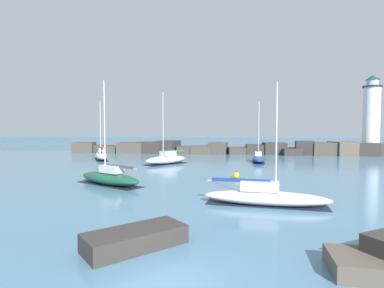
{
  "coord_description": "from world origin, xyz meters",
  "views": [
    {
      "loc": [
        1.91,
        -9.12,
        4.97
      ],
      "look_at": [
        -2.48,
        27.12,
        3.14
      ],
      "focal_mm": 28.0,
      "sensor_mm": 36.0,
      "label": 1
    }
  ],
  "objects_px": {
    "sailboat_moored_0": "(109,177)",
    "sailboat_moored_3": "(265,196)",
    "sailboat_moored_4": "(166,159)",
    "sailboat_moored_2": "(101,155)",
    "mooring_buoy_orange_near": "(236,175)",
    "lighthouse": "(371,120)",
    "sailboat_moored_1": "(258,158)"
  },
  "relations": [
    {
      "from": "sailboat_moored_0",
      "to": "sailboat_moored_3",
      "type": "relative_size",
      "value": 1.12
    },
    {
      "from": "sailboat_moored_3",
      "to": "sailboat_moored_4",
      "type": "xyz_separation_m",
      "value": [
        -11.15,
        21.83,
        0.12
      ]
    },
    {
      "from": "sailboat_moored_2",
      "to": "mooring_buoy_orange_near",
      "type": "distance_m",
      "value": 26.77
    },
    {
      "from": "lighthouse",
      "to": "sailboat_moored_2",
      "type": "bearing_deg",
      "value": -163.74
    },
    {
      "from": "sailboat_moored_2",
      "to": "mooring_buoy_orange_near",
      "type": "height_order",
      "value": "sailboat_moored_2"
    },
    {
      "from": "sailboat_moored_1",
      "to": "mooring_buoy_orange_near",
      "type": "height_order",
      "value": "sailboat_moored_1"
    },
    {
      "from": "sailboat_moored_1",
      "to": "sailboat_moored_4",
      "type": "relative_size",
      "value": 0.89
    },
    {
      "from": "lighthouse",
      "to": "mooring_buoy_orange_near",
      "type": "xyz_separation_m",
      "value": [
        -25.93,
        -29.95,
        -6.28
      ]
    },
    {
      "from": "lighthouse",
      "to": "sailboat_moored_3",
      "type": "relative_size",
      "value": 1.81
    },
    {
      "from": "lighthouse",
      "to": "sailboat_moored_4",
      "type": "bearing_deg",
      "value": -152.53
    },
    {
      "from": "sailboat_moored_1",
      "to": "sailboat_moored_4",
      "type": "bearing_deg",
      "value": -164.46
    },
    {
      "from": "sailboat_moored_0",
      "to": "sailboat_moored_2",
      "type": "bearing_deg",
      "value": 115.6
    },
    {
      "from": "sailboat_moored_0",
      "to": "mooring_buoy_orange_near",
      "type": "distance_m",
      "value": 12.28
    },
    {
      "from": "lighthouse",
      "to": "sailboat_moored_1",
      "type": "height_order",
      "value": "lighthouse"
    },
    {
      "from": "lighthouse",
      "to": "mooring_buoy_orange_near",
      "type": "relative_size",
      "value": 18.01
    },
    {
      "from": "sailboat_moored_0",
      "to": "sailboat_moored_4",
      "type": "height_order",
      "value": "sailboat_moored_4"
    },
    {
      "from": "sailboat_moored_0",
      "to": "sailboat_moored_1",
      "type": "bearing_deg",
      "value": 52.84
    },
    {
      "from": "sailboat_moored_2",
      "to": "sailboat_moored_1",
      "type": "bearing_deg",
      "value": -2.27
    },
    {
      "from": "lighthouse",
      "to": "sailboat_moored_1",
      "type": "relative_size",
      "value": 1.67
    },
    {
      "from": "sailboat_moored_1",
      "to": "sailboat_moored_2",
      "type": "bearing_deg",
      "value": 177.73
    },
    {
      "from": "sailboat_moored_1",
      "to": "sailboat_moored_4",
      "type": "height_order",
      "value": "sailboat_moored_4"
    },
    {
      "from": "mooring_buoy_orange_near",
      "to": "sailboat_moored_3",
      "type": "bearing_deg",
      "value": -81.28
    },
    {
      "from": "sailboat_moored_0",
      "to": "sailboat_moored_1",
      "type": "height_order",
      "value": "sailboat_moored_0"
    },
    {
      "from": "sailboat_moored_4",
      "to": "sailboat_moored_2",
      "type": "bearing_deg",
      "value": 158.37
    },
    {
      "from": "lighthouse",
      "to": "sailboat_moored_2",
      "type": "relative_size",
      "value": 1.58
    },
    {
      "from": "sailboat_moored_1",
      "to": "mooring_buoy_orange_near",
      "type": "relative_size",
      "value": 10.76
    },
    {
      "from": "sailboat_moored_0",
      "to": "sailboat_moored_3",
      "type": "bearing_deg",
      "value": -23.75
    },
    {
      "from": "sailboat_moored_0",
      "to": "sailboat_moored_1",
      "type": "distance_m",
      "value": 24.86
    },
    {
      "from": "lighthouse",
      "to": "mooring_buoy_orange_near",
      "type": "distance_m",
      "value": 40.11
    },
    {
      "from": "sailboat_moored_1",
      "to": "sailboat_moored_4",
      "type": "distance_m",
      "value": 13.72
    },
    {
      "from": "mooring_buoy_orange_near",
      "to": "sailboat_moored_1",
      "type": "bearing_deg",
      "value": 76.45
    },
    {
      "from": "sailboat_moored_1",
      "to": "sailboat_moored_2",
      "type": "distance_m",
      "value": 25.01
    }
  ]
}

